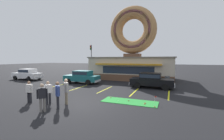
% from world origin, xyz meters
% --- Properties ---
extents(ground_plane, '(160.00, 160.00, 0.00)m').
position_xyz_m(ground_plane, '(0.00, 0.00, 0.00)').
color(ground_plane, black).
extents(donut_shop_building, '(12.30, 6.75, 10.96)m').
position_xyz_m(donut_shop_building, '(0.10, 13.94, 3.74)').
color(donut_shop_building, brown).
rests_on(donut_shop_building, ground).
extents(putting_mat, '(3.97, 1.48, 0.03)m').
position_xyz_m(putting_mat, '(2.93, 1.76, 0.01)').
color(putting_mat, green).
rests_on(putting_mat, ground).
extents(mini_donut_near_left, '(0.13, 0.13, 0.04)m').
position_xyz_m(mini_donut_near_left, '(1.30, 2.20, 0.05)').
color(mini_donut_near_left, '#A5724C').
rests_on(mini_donut_near_left, putting_mat).
extents(mini_donut_near_right, '(0.13, 0.13, 0.04)m').
position_xyz_m(mini_donut_near_right, '(2.83, 1.85, 0.05)').
color(mini_donut_near_right, brown).
rests_on(mini_donut_near_right, putting_mat).
extents(mini_donut_mid_left, '(0.13, 0.13, 0.04)m').
position_xyz_m(mini_donut_mid_left, '(4.75, 1.15, 0.05)').
color(mini_donut_mid_left, '#A5724C').
rests_on(mini_donut_mid_left, putting_mat).
extents(mini_donut_mid_centre, '(0.13, 0.13, 0.04)m').
position_xyz_m(mini_donut_mid_centre, '(4.05, 1.51, 0.05)').
color(mini_donut_mid_centre, '#D17F47').
rests_on(mini_donut_mid_centre, putting_mat).
extents(mini_donut_mid_right, '(0.13, 0.13, 0.04)m').
position_xyz_m(mini_donut_mid_right, '(4.05, 1.72, 0.05)').
color(mini_donut_mid_right, brown).
rests_on(mini_donut_mid_right, putting_mat).
extents(golf_ball, '(0.04, 0.04, 0.04)m').
position_xyz_m(golf_ball, '(2.11, 1.54, 0.05)').
color(golf_ball, white).
rests_on(golf_ball, putting_mat).
extents(putting_flag_pin, '(0.13, 0.01, 0.55)m').
position_xyz_m(putting_flag_pin, '(4.70, 1.82, 0.44)').
color(putting_flag_pin, silver).
rests_on(putting_flag_pin, putting_mat).
extents(car_black, '(4.56, 1.98, 1.60)m').
position_xyz_m(car_black, '(3.72, 7.66, 0.87)').
color(car_black, black).
rests_on(car_black, ground).
extents(car_teal, '(4.62, 2.11, 1.60)m').
position_xyz_m(car_teal, '(-4.76, 7.50, 0.87)').
color(car_teal, '#196066').
rests_on(car_teal, ground).
extents(car_white, '(4.57, 2.01, 1.60)m').
position_xyz_m(car_white, '(-14.10, 7.31, 0.87)').
color(car_white, silver).
rests_on(car_white, ground).
extents(pedestrian_blue_sweater_man, '(0.36, 0.57, 1.58)m').
position_xyz_m(pedestrian_blue_sweater_man, '(-2.10, -0.80, 0.87)').
color(pedestrian_blue_sweater_man, '#232328').
rests_on(pedestrian_blue_sweater_man, ground).
extents(pedestrian_hooded_kid, '(0.59, 0.26, 1.54)m').
position_xyz_m(pedestrian_hooded_kid, '(-3.53, -1.08, 0.85)').
color(pedestrian_hooded_kid, '#232328').
rests_on(pedestrian_hooded_kid, ground).
extents(pedestrian_leather_jacket_man, '(0.47, 0.43, 1.75)m').
position_xyz_m(pedestrian_leather_jacket_man, '(-0.95, -0.35, 0.98)').
color(pedestrian_leather_jacket_man, '#7F7056').
rests_on(pedestrian_leather_jacket_man, ground).
extents(pedestrian_clipboard_woman, '(0.42, 0.49, 1.67)m').
position_xyz_m(pedestrian_clipboard_woman, '(-1.26, -2.09, 0.93)').
color(pedestrian_clipboard_woman, slate).
rests_on(pedestrian_clipboard_woman, ground).
extents(pedestrian_beanie_man, '(0.46, 0.44, 1.69)m').
position_xyz_m(pedestrian_beanie_man, '(-0.81, -1.33, 0.94)').
color(pedestrian_beanie_man, '#232328').
rests_on(pedestrian_beanie_man, ground).
extents(trash_bin, '(0.57, 0.57, 0.97)m').
position_xyz_m(trash_bin, '(5.26, 10.70, 0.50)').
color(trash_bin, '#51565B').
rests_on(trash_bin, ground).
extents(traffic_light_pole, '(0.28, 0.47, 5.80)m').
position_xyz_m(traffic_light_pole, '(-9.07, 17.47, 3.71)').
color(traffic_light_pole, '#595B60').
rests_on(traffic_light_pole, ground).
extents(parking_stripe_far_left, '(0.12, 3.60, 0.01)m').
position_xyz_m(parking_stripe_far_left, '(-6.47, 5.00, 0.00)').
color(parking_stripe_far_left, yellow).
rests_on(parking_stripe_far_left, ground).
extents(parking_stripe_left, '(0.12, 3.60, 0.01)m').
position_xyz_m(parking_stripe_left, '(-3.47, 5.00, 0.00)').
color(parking_stripe_left, yellow).
rests_on(parking_stripe_left, ground).
extents(parking_stripe_mid_left, '(0.12, 3.60, 0.01)m').
position_xyz_m(parking_stripe_mid_left, '(-0.47, 5.00, 0.00)').
color(parking_stripe_mid_left, yellow).
rests_on(parking_stripe_mid_left, ground).
extents(parking_stripe_centre, '(0.12, 3.60, 0.01)m').
position_xyz_m(parking_stripe_centre, '(2.53, 5.00, 0.00)').
color(parking_stripe_centre, yellow).
rests_on(parking_stripe_centre, ground).
extents(parking_stripe_mid_right, '(0.12, 3.60, 0.01)m').
position_xyz_m(parking_stripe_mid_right, '(5.53, 5.00, 0.00)').
color(parking_stripe_mid_right, yellow).
rests_on(parking_stripe_mid_right, ground).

